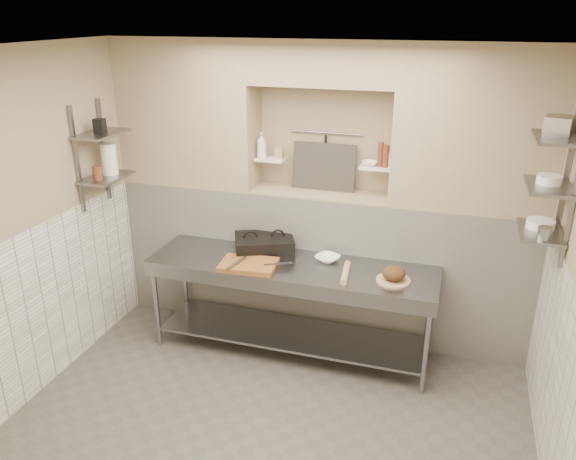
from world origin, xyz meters
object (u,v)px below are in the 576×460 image
at_px(bowl_alcove, 370,163).
at_px(mixing_bowl, 327,258).
at_px(jug_left, 109,159).
at_px(prep_table, 291,291).
at_px(bottle_soap, 262,145).
at_px(panini_press, 264,244).
at_px(rolling_pin, 346,273).
at_px(bread_loaf, 394,273).
at_px(cutting_board, 249,265).

bearing_deg(bowl_alcove, mixing_bowl, -125.52).
bearing_deg(mixing_bowl, jug_left, -173.27).
bearing_deg(prep_table, bottle_soap, 129.98).
bearing_deg(bottle_soap, panini_press, -68.65).
relative_size(mixing_bowl, bottle_soap, 0.88).
bearing_deg(rolling_pin, bottle_soap, 147.55).
relative_size(bowl_alcove, jug_left, 0.48).
relative_size(panini_press, rolling_pin, 1.70).
bearing_deg(bottle_soap, rolling_pin, -32.45).
bearing_deg(bread_loaf, mixing_bowl, 159.84).
bearing_deg(jug_left, mixing_bowl, 6.73).
bearing_deg(jug_left, prep_table, 2.02).
xyz_separation_m(prep_table, cutting_board, (-0.35, -0.15, 0.28)).
bearing_deg(mixing_bowl, panini_press, 176.00).
relative_size(prep_table, bottle_soap, 10.75).
xyz_separation_m(mixing_bowl, bowl_alcove, (0.28, 0.39, 0.81)).
height_order(cutting_board, bowl_alcove, bowl_alcove).
relative_size(bottle_soap, bowl_alcove, 1.76).
height_order(cutting_board, jug_left, jug_left).
xyz_separation_m(prep_table, bread_loaf, (0.91, -0.05, 0.33)).
bearing_deg(rolling_pin, bread_loaf, 2.69).
bearing_deg(cutting_board, bowl_alcove, 38.10).
relative_size(bread_loaf, jug_left, 0.69).
bearing_deg(bottle_soap, bread_loaf, -23.51).
height_order(panini_press, bottle_soap, bottle_soap).
xyz_separation_m(panini_press, jug_left, (-1.39, -0.28, 0.78)).
relative_size(prep_table, panini_press, 4.00).
height_order(bread_loaf, bowl_alcove, bowl_alcove).
height_order(bread_loaf, jug_left, jug_left).
xyz_separation_m(rolling_pin, bowl_alcove, (0.06, 0.63, 0.80)).
xyz_separation_m(mixing_bowl, bottle_soap, (-0.75, 0.37, 0.91)).
relative_size(cutting_board, bottle_soap, 2.03).
height_order(mixing_bowl, jug_left, jug_left).
height_order(panini_press, mixing_bowl, panini_press).
bearing_deg(bread_loaf, panini_press, 167.67).
bearing_deg(bottle_soap, jug_left, -154.41).
relative_size(cutting_board, mixing_bowl, 2.31).
height_order(prep_table, jug_left, jug_left).
distance_m(cutting_board, bowl_alcove, 1.42).
distance_m(prep_table, bread_loaf, 0.97).
distance_m(mixing_bowl, bottle_soap, 1.23).
bearing_deg(panini_press, jug_left, 167.48).
bearing_deg(bowl_alcove, bottle_soap, -178.94).
distance_m(prep_table, panini_press, 0.52).
bearing_deg(bowl_alcove, rolling_pin, -95.11).
height_order(mixing_bowl, bread_loaf, bread_loaf).
distance_m(prep_table, mixing_bowl, 0.44).
bearing_deg(rolling_pin, jug_left, 179.74).
height_order(panini_press, rolling_pin, panini_press).
distance_m(prep_table, bowl_alcove, 1.35).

